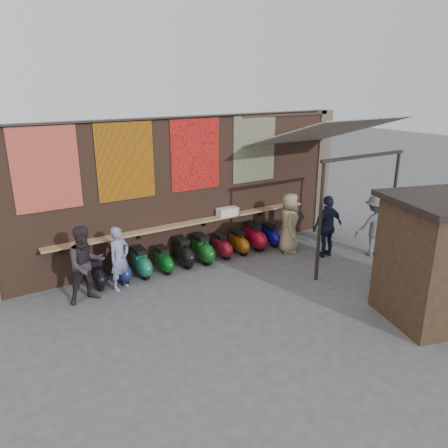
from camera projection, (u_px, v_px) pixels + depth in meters
name	position (u px, v px, depth m)	size (l,w,h in m)	color
ground	(236.00, 290.00, 10.74)	(70.00, 70.00, 0.00)	#474749
brick_wall	(183.00, 189.00, 12.28)	(10.00, 0.40, 4.00)	brown
pier_right	(318.00, 170.00, 14.93)	(0.50, 0.50, 4.00)	#4C4238
eating_counter	(190.00, 223.00, 12.27)	(8.00, 0.32, 0.05)	#9E7A51
shelf_box	(228.00, 212.00, 12.83)	(0.64, 0.30, 0.23)	white
tapestry_redgold	(46.00, 168.00, 9.96)	(1.50, 0.02, 2.00)	maroon
tapestry_sun	(126.00, 161.00, 10.93)	(1.50, 0.02, 2.00)	orange
tapestry_orange	(195.00, 154.00, 11.95)	(1.50, 0.02, 2.00)	red
tapestry_multi	(254.00, 148.00, 12.97)	(1.50, 0.02, 2.00)	navy
hang_rail	(185.00, 118.00, 11.48)	(0.06, 0.06, 9.50)	black
scooter_stool_0	(96.00, 273.00, 10.80)	(0.35, 0.78, 0.74)	black
scooter_stool_1	(121.00, 268.00, 11.13)	(0.34, 0.75, 0.71)	navy
scooter_stool_2	(141.00, 263.00, 11.40)	(0.36, 0.80, 0.76)	#1A6B4B
scooter_stool_3	(163.00, 260.00, 11.67)	(0.32, 0.72, 0.69)	#0B4F16
scooter_stool_4	(183.00, 252.00, 12.05)	(0.38, 0.84, 0.79)	black
scooter_stool_5	(202.00, 249.00, 12.27)	(0.38, 0.85, 0.81)	#105117
scooter_stool_6	(222.00, 246.00, 12.65)	(0.33, 0.73, 0.70)	maroon
scooter_stool_7	(239.00, 242.00, 12.94)	(0.33, 0.72, 0.69)	#974B0D
scooter_stool_8	(254.00, 236.00, 13.26)	(0.38, 0.85, 0.81)	#A10C22
scooter_stool_9	(270.00, 235.00, 13.60)	(0.32, 0.70, 0.67)	#0F0C87
diner_left	(120.00, 258.00, 10.60)	(0.58, 0.38, 1.59)	#777FAD
diner_right	(86.00, 265.00, 9.95)	(0.89, 0.69, 1.82)	#2D2329
shopper_navy	(327.00, 226.00, 12.58)	(1.07, 0.44, 1.82)	#151A31
shopper_grey	(375.00, 226.00, 12.66)	(1.17, 0.67, 1.81)	slate
shopper_tan	(289.00, 223.00, 12.92)	(0.88, 0.57, 1.80)	#978760
market_stall	(448.00, 262.00, 9.16)	(2.38, 1.78, 2.57)	black
stall_sign	(422.00, 222.00, 9.83)	(1.20, 0.04, 0.50)	gold
stall_shelf	(416.00, 260.00, 10.12)	(1.97, 0.10, 0.06)	#473321
awning_canvas	(323.00, 132.00, 12.14)	(3.20, 3.40, 0.03)	beige
awning_ledger	(287.00, 114.00, 13.29)	(3.30, 0.08, 0.12)	#33261C
awning_header	(364.00, 156.00, 11.08)	(3.00, 0.08, 0.08)	black
awning_post_left	(320.00, 223.00, 10.85)	(0.09, 0.09, 3.10)	black
awning_post_right	(393.00, 206.00, 12.27)	(0.09, 0.09, 3.10)	black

